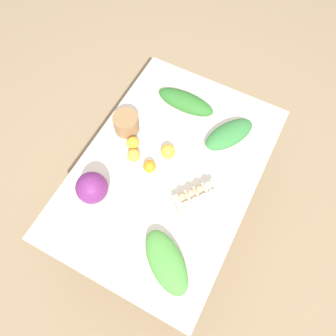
{
  "coord_description": "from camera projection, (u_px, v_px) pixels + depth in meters",
  "views": [
    {
      "loc": [
        -0.7,
        -0.37,
        2.44
      ],
      "look_at": [
        0.0,
        0.0,
        0.79
      ],
      "focal_mm": 35.0,
      "sensor_mm": 36.0,
      "label": 1
    }
  ],
  "objects": [
    {
      "name": "greens_bunch_scallion",
      "position": [
        229.0,
        134.0,
        1.9
      ],
      "size": [
        0.35,
        0.28,
        0.09
      ],
      "primitive_type": "ellipsoid",
      "rotation": [
        0.0,
        0.0,
        2.62
      ],
      "color": "#337538",
      "rests_on": "dining_table"
    },
    {
      "name": "orange_2",
      "position": [
        134.0,
        155.0,
        1.85
      ],
      "size": [
        0.07,
        0.07,
        0.07
      ],
      "primitive_type": "sphere",
      "color": "#F9A833",
      "rests_on": "dining_table"
    },
    {
      "name": "orange_1",
      "position": [
        133.0,
        143.0,
        1.88
      ],
      "size": [
        0.07,
        0.07,
        0.07
      ],
      "primitive_type": "sphere",
      "color": "orange",
      "rests_on": "dining_table"
    },
    {
      "name": "cabbage_purple",
      "position": [
        92.0,
        188.0,
        1.71
      ],
      "size": [
        0.17,
        0.17,
        0.17
      ],
      "primitive_type": "sphere",
      "color": "#6B2366",
      "rests_on": "dining_table"
    },
    {
      "name": "paper_bag",
      "position": [
        126.0,
        123.0,
        1.91
      ],
      "size": [
        0.15,
        0.15,
        0.12
      ],
      "primitive_type": "cylinder",
      "color": "olive",
      "rests_on": "dining_table"
    },
    {
      "name": "orange_0",
      "position": [
        150.0,
        167.0,
        1.82
      ],
      "size": [
        0.07,
        0.07,
        0.07
      ],
      "primitive_type": "sphere",
      "color": "orange",
      "rests_on": "dining_table"
    },
    {
      "name": "greens_bunch_chard",
      "position": [
        185.0,
        102.0,
        1.99
      ],
      "size": [
        0.13,
        0.36,
        0.1
      ],
      "primitive_type": "ellipsoid",
      "rotation": [
        0.0,
        0.0,
        4.72
      ],
      "color": "#2D6B28",
      "rests_on": "dining_table"
    },
    {
      "name": "egg_carton",
      "position": [
        197.0,
        197.0,
        1.73
      ],
      "size": [
        0.26,
        0.23,
        0.09
      ],
      "rotation": [
        0.0,
        0.0,
        2.49
      ],
      "color": "beige",
      "rests_on": "dining_table"
    },
    {
      "name": "ground_plane",
      "position": [
        168.0,
        212.0,
        2.55
      ],
      "size": [
        8.0,
        8.0,
        0.0
      ],
      "primitive_type": "plane",
      "color": "#937A5B"
    },
    {
      "name": "orange_3",
      "position": [
        168.0,
        152.0,
        1.85
      ],
      "size": [
        0.08,
        0.08,
        0.08
      ],
      "primitive_type": "sphere",
      "color": "#F9A833",
      "rests_on": "dining_table"
    },
    {
      "name": "greens_bunch_beet_tops",
      "position": [
        166.0,
        262.0,
        1.59
      ],
      "size": [
        0.33,
        0.37,
        0.09
      ],
      "primitive_type": "ellipsoid",
      "rotation": [
        0.0,
        0.0,
        4.08
      ],
      "color": "#4C933D",
      "rests_on": "dining_table"
    },
    {
      "name": "dining_table",
      "position": [
        168.0,
        176.0,
        1.93
      ],
      "size": [
        1.4,
        0.96,
        0.77
      ],
      "color": "silver",
      "rests_on": "ground_plane"
    }
  ]
}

